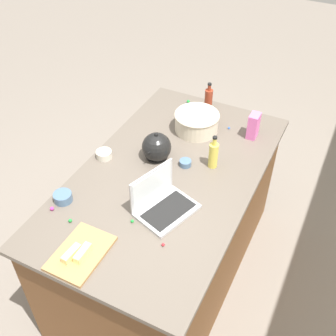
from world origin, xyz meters
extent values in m
plane|color=slate|center=(0.00, 0.00, 0.00)|extent=(12.00, 12.00, 0.00)
cube|color=brown|center=(0.00, 0.00, 0.43)|extent=(1.68, 0.94, 0.87)
cube|color=#60564C|center=(0.00, 0.00, 0.89)|extent=(1.74, 1.00, 0.03)
cube|color=#B7B7BC|center=(0.27, 0.13, 0.91)|extent=(0.36, 0.31, 0.02)
cube|color=black|center=(0.27, 0.14, 0.92)|extent=(0.31, 0.23, 0.00)
cube|color=#B7B7BC|center=(0.23, 0.02, 1.02)|extent=(0.29, 0.10, 0.20)
cube|color=silver|center=(0.24, 0.03, 1.02)|extent=(0.26, 0.09, 0.18)
cylinder|color=beige|center=(-0.48, -0.03, 0.96)|extent=(0.29, 0.29, 0.12)
cylinder|color=black|center=(-0.48, -0.03, 0.97)|extent=(0.23, 0.23, 0.11)
torus|color=beige|center=(-0.48, -0.03, 1.02)|extent=(0.30, 0.30, 0.02)
cylinder|color=#DBC64C|center=(-0.19, 0.20, 0.98)|extent=(0.06, 0.06, 0.16)
cylinder|color=#DBC64C|center=(-0.19, 0.20, 1.08)|extent=(0.02, 0.02, 0.05)
cylinder|color=black|center=(-0.19, 0.20, 1.11)|extent=(0.03, 0.03, 0.01)
cylinder|color=maroon|center=(-0.77, -0.06, 0.97)|extent=(0.06, 0.06, 0.15)
cylinder|color=maroon|center=(-0.77, -0.06, 1.07)|extent=(0.02, 0.02, 0.04)
cylinder|color=black|center=(-0.77, -0.06, 1.09)|extent=(0.03, 0.03, 0.01)
cylinder|color=black|center=(-0.11, -0.13, 0.91)|extent=(0.13, 0.13, 0.01)
sphere|color=black|center=(-0.11, -0.13, 0.98)|extent=(0.18, 0.18, 0.18)
cone|color=black|center=(-0.02, -0.13, 1.00)|extent=(0.08, 0.03, 0.07)
sphere|color=black|center=(-0.11, -0.13, 1.07)|extent=(0.02, 0.02, 0.02)
cube|color=#AD7F4C|center=(0.71, -0.12, 0.91)|extent=(0.32, 0.22, 0.02)
cube|color=#F4E58C|center=(0.74, -0.14, 0.94)|extent=(0.11, 0.04, 0.04)
cube|color=#F4E58C|center=(0.72, -0.10, 0.94)|extent=(0.11, 0.04, 0.04)
cylinder|color=slate|center=(0.45, -0.42, 0.93)|extent=(0.10, 0.10, 0.05)
cylinder|color=beige|center=(0.04, -0.42, 0.92)|extent=(0.10, 0.10, 0.05)
cylinder|color=slate|center=(-0.12, 0.06, 0.92)|extent=(0.07, 0.07, 0.04)
cube|color=pink|center=(-0.58, 0.33, 0.99)|extent=(0.09, 0.06, 0.17)
sphere|color=green|center=(0.19, 0.10, 0.91)|extent=(0.02, 0.02, 0.02)
sphere|color=blue|center=(-0.59, 0.16, 0.91)|extent=(0.02, 0.02, 0.02)
sphere|color=#CC3399|center=(0.53, -0.43, 0.91)|extent=(0.02, 0.02, 0.02)
sphere|color=green|center=(-0.77, -0.22, 0.91)|extent=(0.02, 0.02, 0.02)
sphere|color=blue|center=(0.25, -0.03, 0.91)|extent=(0.02, 0.02, 0.02)
sphere|color=green|center=(0.42, 0.00, 0.91)|extent=(0.02, 0.02, 0.02)
sphere|color=green|center=(0.56, -0.29, 0.91)|extent=(0.02, 0.02, 0.02)
sphere|color=red|center=(0.48, 0.21, 0.91)|extent=(0.02, 0.02, 0.02)
camera|label=1|loc=(1.62, 0.81, 2.54)|focal=44.39mm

